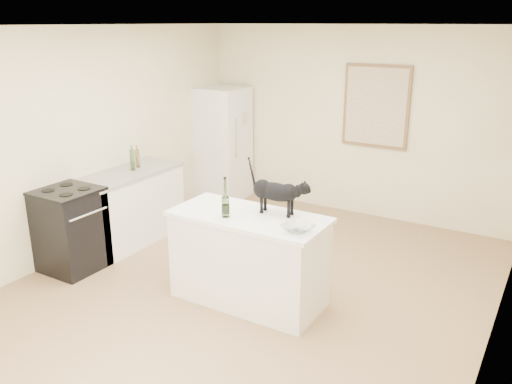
% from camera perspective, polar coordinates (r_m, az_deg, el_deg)
% --- Properties ---
extents(floor, '(5.50, 5.50, 0.00)m').
position_cam_1_polar(floor, '(5.55, -0.54, -10.40)').
color(floor, '#95714F').
rests_on(floor, ground).
extents(ceiling, '(5.50, 5.50, 0.00)m').
position_cam_1_polar(ceiling, '(4.88, -0.63, 17.54)').
color(ceiling, white).
rests_on(ceiling, ground).
extents(wall_back, '(4.50, 0.00, 4.50)m').
position_cam_1_polar(wall_back, '(7.49, 10.58, 7.39)').
color(wall_back, '#F8E9C0').
rests_on(wall_back, ground).
extents(wall_left, '(0.00, 5.50, 5.50)m').
position_cam_1_polar(wall_left, '(6.49, -17.84, 5.24)').
color(wall_left, '#F8E9C0').
rests_on(wall_left, ground).
extents(wall_right, '(0.00, 5.50, 5.50)m').
position_cam_1_polar(wall_right, '(4.38, 25.41, -1.61)').
color(wall_right, '#F8E9C0').
rests_on(wall_right, ground).
extents(island_base, '(1.44, 0.67, 0.86)m').
position_cam_1_polar(island_base, '(5.15, -0.77, -7.37)').
color(island_base, white).
rests_on(island_base, floor).
extents(island_top, '(1.50, 0.70, 0.04)m').
position_cam_1_polar(island_top, '(4.98, -0.79, -2.69)').
color(island_top, white).
rests_on(island_top, island_base).
extents(left_cabinets, '(0.60, 1.40, 0.86)m').
position_cam_1_polar(left_cabinets, '(6.71, -13.53, -1.73)').
color(left_cabinets, white).
rests_on(left_cabinets, floor).
extents(left_countertop, '(0.62, 1.44, 0.04)m').
position_cam_1_polar(left_countertop, '(6.58, -13.81, 1.96)').
color(left_countertop, gray).
rests_on(left_countertop, left_cabinets).
extents(stove, '(0.60, 0.60, 0.90)m').
position_cam_1_polar(stove, '(6.14, -19.36, -3.94)').
color(stove, black).
rests_on(stove, floor).
extents(fridge, '(0.68, 0.68, 1.70)m').
position_cam_1_polar(fridge, '(8.11, -3.65, 5.23)').
color(fridge, white).
rests_on(fridge, floor).
extents(artwork_frame, '(0.90, 0.03, 1.10)m').
position_cam_1_polar(artwork_frame, '(7.32, 12.83, 9.00)').
color(artwork_frame, brown).
rests_on(artwork_frame, wall_back).
extents(artwork_canvas, '(0.82, 0.00, 1.02)m').
position_cam_1_polar(artwork_canvas, '(7.30, 12.78, 8.99)').
color(artwork_canvas, beige).
rests_on(artwork_canvas, wall_back).
extents(black_cat, '(0.57, 0.21, 0.39)m').
position_cam_1_polar(black_cat, '(4.94, 2.16, -0.24)').
color(black_cat, black).
rests_on(black_cat, island_top).
extents(wine_bottle, '(0.09, 0.09, 0.34)m').
position_cam_1_polar(wine_bottle, '(4.87, -3.32, -0.84)').
color(wine_bottle, '#2E5020').
rests_on(wine_bottle, island_top).
extents(glass_bowl, '(0.32, 0.32, 0.07)m').
position_cam_1_polar(glass_bowl, '(4.58, 4.55, -3.94)').
color(glass_bowl, white).
rests_on(glass_bowl, island_top).
extents(fridge_paper, '(0.01, 0.14, 0.19)m').
position_cam_1_polar(fridge_paper, '(7.93, -1.20, 7.91)').
color(fridge_paper, beige).
rests_on(fridge_paper, fridge).
extents(counter_bottle_cluster, '(0.10, 0.19, 0.25)m').
position_cam_1_polar(counter_bottle_cluster, '(6.66, -12.97, 3.45)').
color(counter_bottle_cluster, '#194D1A').
rests_on(counter_bottle_cluster, left_countertop).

